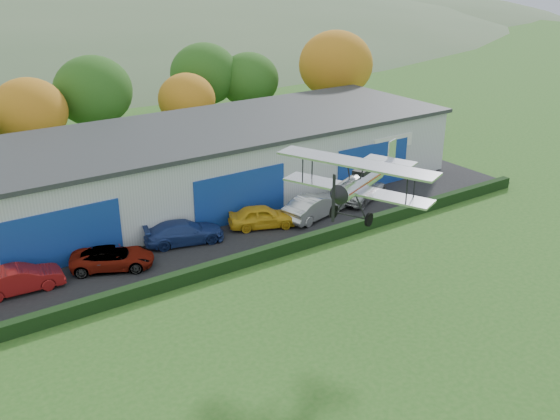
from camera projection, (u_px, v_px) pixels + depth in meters
apron at (223, 233)px, 41.00m from camera, size 48.00×9.00×0.05m
hedge at (262, 254)px, 37.18m from camera, size 46.00×0.60×0.80m
hangar at (199, 163)px, 46.37m from camera, size 40.60×12.60×5.30m
tree_belt at (86, 100)px, 52.77m from camera, size 75.70×13.22×10.12m
car_1 at (20, 279)px, 33.55m from camera, size 4.57×1.84×1.47m
car_2 at (112, 258)px, 36.07m from camera, size 5.25×3.95×1.32m
car_3 at (184, 232)px, 39.27m from camera, size 5.41×3.24×1.47m
car_4 at (262, 216)px, 41.54m from camera, size 4.85×3.36×1.53m
car_5 at (314, 206)px, 43.01m from camera, size 5.35×2.94×1.67m
car_6 at (360, 190)px, 46.34m from camera, size 5.84×4.31×1.48m
biplane at (364, 177)px, 30.34m from camera, size 7.15×7.88×3.01m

